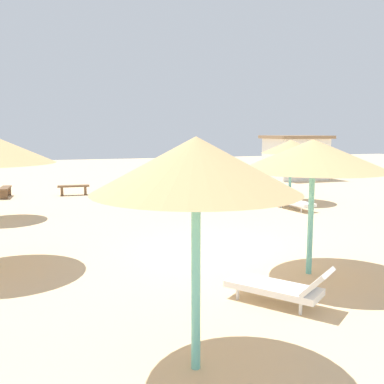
{
  "coord_description": "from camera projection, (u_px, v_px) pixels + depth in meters",
  "views": [
    {
      "loc": [
        -4.23,
        -9.76,
        3.07
      ],
      "look_at": [
        0.0,
        3.0,
        1.2
      ],
      "focal_mm": 40.6,
      "sensor_mm": 36.0,
      "label": 1
    }
  ],
  "objects": [
    {
      "name": "bench_1",
      "position": [
        74.0,
        188.0,
        21.13
      ],
      "size": [
        1.52,
        0.48,
        0.49
      ],
      "color": "brown",
      "rests_on": "ground"
    },
    {
      "name": "bench_0",
      "position": [
        182.0,
        184.0,
        22.63
      ],
      "size": [
        1.54,
        0.63,
        0.49
      ],
      "color": "brown",
      "rests_on": "ground"
    },
    {
      "name": "parasol_7",
      "position": [
        196.0,
        166.0,
        5.32
      ],
      "size": [
        2.61,
        2.61,
        3.01
      ],
      "color": "#6BC6BC",
      "rests_on": "ground"
    },
    {
      "name": "ground_plane",
      "position": [
        229.0,
        255.0,
        10.91
      ],
      "size": [
        80.0,
        80.0,
        0.0
      ],
      "primitive_type": "plane",
      "color": "#DBBA8C"
    },
    {
      "name": "parasol_1",
      "position": [
        291.0,
        147.0,
        18.85
      ],
      "size": [
        2.59,
        2.59,
        2.72
      ],
      "color": "#6BC6BC",
      "rests_on": "ground"
    },
    {
      "name": "beach_cabana",
      "position": [
        295.0,
        157.0,
        28.3
      ],
      "size": [
        3.76,
        3.29,
        2.83
      ],
      "color": "white",
      "rests_on": "ground"
    },
    {
      "name": "lounger_1",
      "position": [
        293.0,
        202.0,
        17.3
      ],
      "size": [
        0.92,
        1.99,
        0.61
      ],
      "color": "white",
      "rests_on": "ground"
    },
    {
      "name": "lounger_4",
      "position": [
        280.0,
        287.0,
        7.74
      ],
      "size": [
        1.65,
        1.87,
        0.77
      ],
      "color": "white",
      "rests_on": "ground"
    },
    {
      "name": "parasol_4",
      "position": [
        313.0,
        155.0,
        9.12
      ],
      "size": [
        3.16,
        3.16,
        2.91
      ],
      "color": "#6BC6BC",
      "rests_on": "ground"
    },
    {
      "name": "bench_2",
      "position": [
        5.0,
        190.0,
        20.39
      ],
      "size": [
        0.48,
        1.52,
        0.49
      ],
      "color": "brown",
      "rests_on": "ground"
    }
  ]
}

